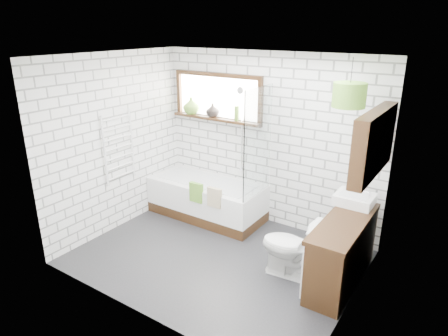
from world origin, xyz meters
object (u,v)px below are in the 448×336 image
Objects in this scene: pendant at (349,95)px; basin at (354,199)px; vanity at (342,252)px; bathtub at (207,199)px; toilet at (293,247)px.

basin is at bearing 42.31° from pendant.
pendant is (-0.21, 0.36, 1.71)m from vanity.
pendant is at bearing 120.69° from vanity.
vanity is 0.68m from basin.
vanity is at bearing -12.84° from bathtub.
pendant is at bearing 146.45° from toilet.
pendant is (0.30, 0.57, 1.72)m from toilet.
basin is 1.21× the size of pendant.
vanity is at bearing 106.54° from toilet.
toilet is 2.07× the size of pendant.
toilet is at bearing -158.07° from vanity.
bathtub is 2.35× the size of toilet.
vanity reaches higher than toilet.
basin is at bearing -0.54° from bathtub.
bathtub is 2.35m from vanity.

